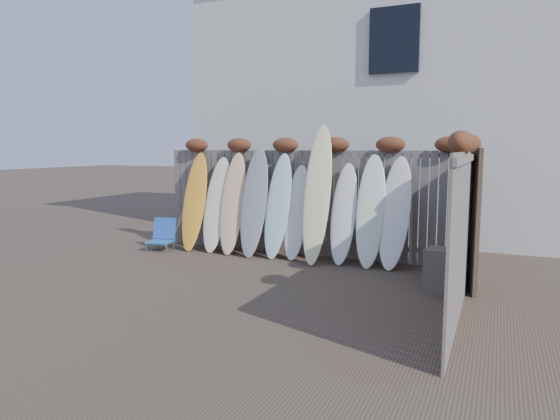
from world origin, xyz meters
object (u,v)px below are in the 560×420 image
at_px(lattice_panel, 469,217).
at_px(beach_chair, 162,235).
at_px(surfboard_0, 195,201).
at_px(wooden_crate, 445,270).

bearing_deg(lattice_panel, beach_chair, 163.81).
bearing_deg(beach_chair, surfboard_0, 25.26).
distance_m(wooden_crate, surfboard_0, 5.11).
height_order(beach_chair, wooden_crate, beach_chair).
bearing_deg(beach_chair, wooden_crate, -8.32).
relative_size(lattice_panel, surfboard_0, 1.00).
xyz_separation_m(beach_chair, lattice_panel, (5.81, -0.33, 0.73)).
bearing_deg(surfboard_0, wooden_crate, -17.23).
bearing_deg(wooden_crate, lattice_panel, 61.14).
xyz_separation_m(wooden_crate, lattice_panel, (0.27, 0.48, 0.72)).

